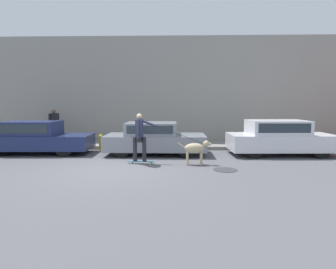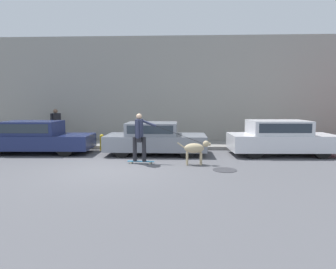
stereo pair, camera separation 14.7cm
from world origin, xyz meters
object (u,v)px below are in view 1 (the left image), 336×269
object	(u,v)px
dog	(196,149)
pedestrian_with_bag	(54,124)
parked_car_2	(279,138)
parked_car_1	(155,139)
skateboarder	(140,135)
parked_car_0	(35,138)
fire_hydrant	(101,142)

from	to	relation	value
dog	pedestrian_with_bag	bearing A→B (deg)	143.54
parked_car_2	parked_car_1	bearing A→B (deg)	177.70
parked_car_1	skateboarder	xyz separation A→B (m)	(-0.35, -1.90, 0.35)
parked_car_2	dog	size ratio (longest dim) A/B	3.67
parked_car_2	dog	xyz separation A→B (m)	(-3.45, -1.99, -0.13)
parked_car_0	parked_car_1	world-z (taller)	parked_car_0
parked_car_0	dog	xyz separation A→B (m)	(6.45, -1.99, -0.09)
parked_car_1	parked_car_2	xyz separation A→B (m)	(4.99, -0.00, 0.05)
skateboarder	fire_hydrant	size ratio (longest dim) A/B	3.79
parked_car_1	dog	size ratio (longest dim) A/B	3.56
skateboarder	parked_car_0	bearing A→B (deg)	162.13
parked_car_0	parked_car_1	bearing A→B (deg)	-1.79
parked_car_0	fire_hydrant	bearing A→B (deg)	17.28
parked_car_0	pedestrian_with_bag	world-z (taller)	pedestrian_with_bag
parked_car_0	parked_car_2	distance (m)	9.90
pedestrian_with_bag	parked_car_2	bearing A→B (deg)	-166.68
dog	pedestrian_with_bag	distance (m)	8.10
dog	fire_hydrant	size ratio (longest dim) A/B	1.59
skateboarder	pedestrian_with_bag	bearing A→B (deg)	141.99
dog	skateboarder	size ratio (longest dim) A/B	0.42
parked_car_1	skateboarder	size ratio (longest dim) A/B	1.49
dog	skateboarder	world-z (taller)	skateboarder
parked_car_1	skateboarder	bearing A→B (deg)	-100.65
parked_car_1	pedestrian_with_bag	world-z (taller)	pedestrian_with_bag
parked_car_2	skateboarder	world-z (taller)	skateboarder
parked_car_2	dog	world-z (taller)	parked_car_2
dog	skateboarder	xyz separation A→B (m)	(-1.89, 0.10, 0.43)
parked_car_2	skateboarder	xyz separation A→B (m)	(-5.34, -1.90, 0.30)
parked_car_1	skateboarder	distance (m)	1.96
parked_car_2	fire_hydrant	world-z (taller)	parked_car_2
parked_car_2	skateboarder	distance (m)	5.68
parked_car_2	skateboarder	bearing A→B (deg)	-162.74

